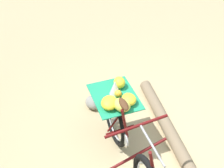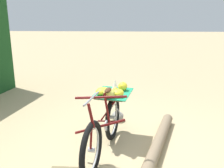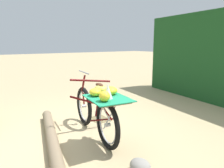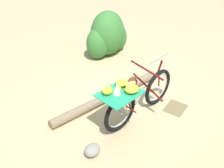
{
  "view_description": "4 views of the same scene",
  "coord_description": "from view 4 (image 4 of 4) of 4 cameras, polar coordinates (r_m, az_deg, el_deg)",
  "views": [
    {
      "loc": [
        1.72,
        -1.59,
        3.23
      ],
      "look_at": [
        -0.67,
        -0.18,
        0.98
      ],
      "focal_mm": 47.6,
      "sensor_mm": 36.0,
      "label": 1
    },
    {
      "loc": [
        3.12,
        0.07,
        1.96
      ],
      "look_at": [
        -0.59,
        -0.16,
        0.94
      ],
      "focal_mm": 40.03,
      "sensor_mm": 36.0,
      "label": 2
    },
    {
      "loc": [
        -2.95,
        1.54,
        1.53
      ],
      "look_at": [
        -0.6,
        -0.27,
        0.96
      ],
      "focal_mm": 33.34,
      "sensor_mm": 36.0,
      "label": 3
    },
    {
      "loc": [
        -3.82,
        -2.11,
        3.5
      ],
      "look_at": [
        -0.69,
        -0.03,
        0.93
      ],
      "focal_mm": 46.16,
      "sensor_mm": 36.0,
      "label": 4
    }
  ],
  "objects": [
    {
      "name": "leaf_litter_patch",
      "position": [
        5.68,
        12.46,
        -4.65
      ],
      "size": [
        0.44,
        0.36,
        0.01
      ],
      "primitive_type": "cube",
      "color": "olive",
      "rests_on": "ground_plane"
    },
    {
      "name": "path_stone",
      "position": [
        4.65,
        -3.92,
        -12.93
      ],
      "size": [
        0.28,
        0.23,
        0.17
      ],
      "primitive_type": "ellipsoid",
      "color": "gray",
      "rests_on": "ground_plane"
    },
    {
      "name": "fallen_log",
      "position": [
        5.68,
        -0.9,
        -2.6
      ],
      "size": [
        2.5,
        0.91,
        0.17
      ],
      "primitive_type": "cylinder",
      "rotation": [
        0.0,
        1.57,
        -0.29
      ],
      "color": "#7F6B51",
      "rests_on": "ground_plane"
    },
    {
      "name": "ground_plane",
      "position": [
        5.59,
        3.7,
        -4.5
      ],
      "size": [
        60.0,
        60.0,
        0.0
      ],
      "primitive_type": "plane",
      "color": "tan"
    },
    {
      "name": "bicycle",
      "position": [
        5.03,
        4.72,
        -2.38
      ],
      "size": [
        1.8,
        0.82,
        1.03
      ],
      "rotation": [
        0.0,
        0.0,
        -0.19
      ],
      "color": "black",
      "rests_on": "ground_plane"
    },
    {
      "name": "shrub_cluster",
      "position": [
        7.17,
        -0.97,
        9.5
      ],
      "size": [
        1.17,
        0.8,
        1.11
      ],
      "color": "#387533",
      "rests_on": "ground_plane"
    }
  ]
}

